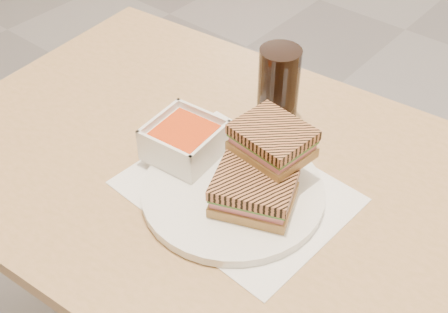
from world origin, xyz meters
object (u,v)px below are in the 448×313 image
Objects in this scene: soup_bowl at (185,142)px; cola_glass at (278,89)px; main_table at (257,231)px; panini_lower at (254,191)px; plate at (233,192)px.

soup_bowl is 0.78× the size of cola_glass.
main_table is 8.37× the size of panini_lower.
soup_bowl is 0.20m from cola_glass.
soup_bowl is at bearing 173.25° from panini_lower.
main_table is 0.26m from cola_glass.
panini_lower is at bearing -62.96° from cola_glass.
main_table is 0.13m from plate.
plate is at bearing -73.63° from cola_glass.
panini_lower is (0.03, -0.05, 0.16)m from main_table.
panini_lower is (0.16, -0.02, 0.00)m from soup_bowl.
main_table is at bearing -62.89° from cola_glass.
cola_glass is (0.06, 0.18, 0.04)m from soup_bowl.
panini_lower is (0.05, -0.01, 0.03)m from plate.
soup_bowl is at bearing 173.24° from plate.
panini_lower is 0.23m from cola_glass.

